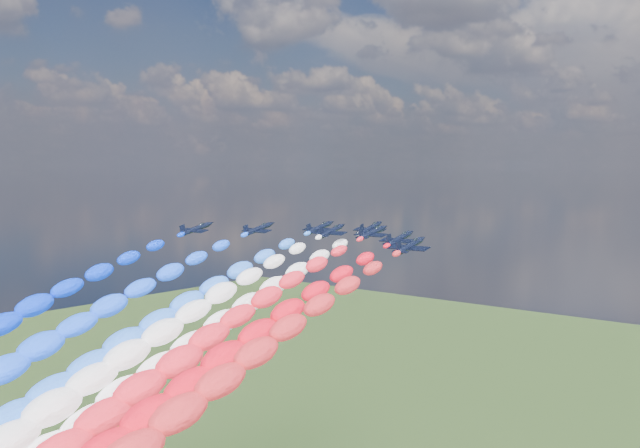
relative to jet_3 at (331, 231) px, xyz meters
The scene contains 15 objects.
jet_0 32.07m from the jet_3, 151.27° to the right, with size 7.94×10.64×2.35m, color black, non-canonical shape.
jet_1 17.92m from the jet_3, 159.36° to the right, with size 7.94×10.64×2.35m, color black, non-canonical shape.
trail_1 63.09m from the jet_3, 106.12° to the right, with size 6.62×101.24×41.02m, color #1850FD, non-canonical shape.
jet_2 9.61m from the jet_3, 145.73° to the left, with size 7.94×10.64×2.35m, color black, non-canonical shape.
trail_2 50.38m from the jet_3, 99.74° to the right, with size 6.62×101.24×41.02m, color #2D6EF6, non-canonical shape.
jet_3 is the anchor object (origin of this frame).
trail_3 54.82m from the jet_3, 90.00° to the right, with size 6.62×101.24×41.02m, color white, non-canonical shape.
jet_4 12.51m from the jet_3, 80.89° to the left, with size 7.94×10.64×2.35m, color black, non-canonical shape.
trail_4 43.41m from the jet_3, 87.12° to the right, with size 6.62×101.24×41.02m, color white, non-canonical shape.
jet_5 9.95m from the jet_3, 12.41° to the left, with size 7.94×10.64×2.35m, color black, non-canonical shape.
trail_5 53.70m from the jet_3, 78.91° to the right, with size 6.62×101.24×41.02m, color #FB2233, non-canonical shape.
jet_6 22.49m from the jet_3, 13.76° to the right, with size 7.94×10.64×2.35m, color black, non-canonical shape.
trail_6 63.75m from the jet_3, 69.05° to the right, with size 6.62×101.24×41.02m, color red, non-canonical shape.
jet_7 34.48m from the jet_3, 26.54° to the right, with size 7.94×10.64×2.35m, color black, non-canonical shape.
trail_7 76.08m from the jet_3, 65.31° to the right, with size 6.62×101.24×41.02m, color red, non-canonical shape.
Camera 1 is at (105.09, -123.44, 106.16)m, focal length 42.76 mm.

